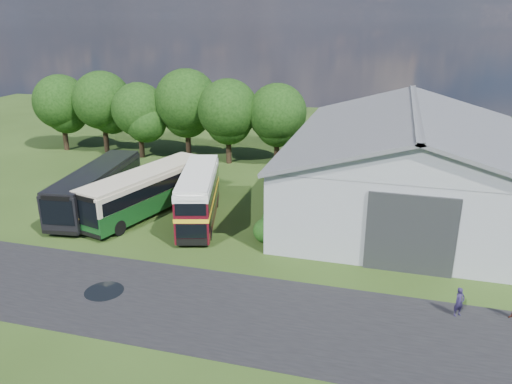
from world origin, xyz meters
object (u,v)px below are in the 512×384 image
(storage_shed, at_px, (410,156))
(bus_dark_single, at_px, (97,188))
(visitor_a, at_px, (459,302))
(bus_green_single, at_px, (146,191))
(bus_maroon_double, at_px, (199,197))

(storage_shed, height_order, bus_dark_single, storage_shed)
(bus_dark_single, relative_size, visitor_a, 7.70)
(bus_green_single, height_order, visitor_a, bus_green_single)
(storage_shed, xyz_separation_m, bus_green_single, (-19.73, -7.31, -2.36))
(storage_shed, relative_size, bus_green_single, 1.96)
(bus_maroon_double, bearing_deg, bus_green_single, 155.11)
(storage_shed, relative_size, bus_dark_single, 2.01)
(bus_maroon_double, relative_size, visitor_a, 6.04)
(bus_maroon_double, distance_m, visitor_a, 19.39)
(bus_green_single, bearing_deg, storage_shed, 35.42)
(visitor_a, bearing_deg, bus_green_single, 119.50)
(bus_green_single, relative_size, bus_dark_single, 1.03)
(storage_shed, distance_m, bus_maroon_double, 17.20)
(storage_shed, bearing_deg, visitor_a, -81.08)
(storage_shed, distance_m, visitor_a, 16.72)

